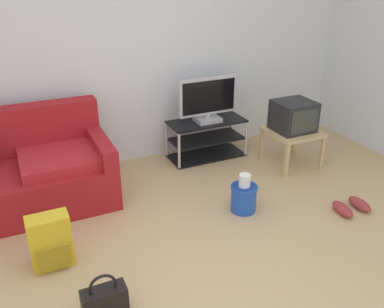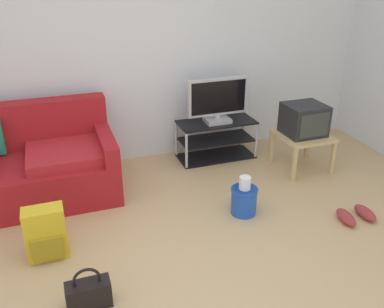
{
  "view_description": "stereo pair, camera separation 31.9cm",
  "coord_description": "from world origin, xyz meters",
  "px_view_note": "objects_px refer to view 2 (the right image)",
  "views": [
    {
      "loc": [
        -1.02,
        -1.94,
        2.14
      ],
      "look_at": [
        0.39,
        1.09,
        0.58
      ],
      "focal_mm": 38.76,
      "sensor_mm": 36.0,
      "label": 1
    },
    {
      "loc": [
        -0.72,
        -2.06,
        2.14
      ],
      "look_at": [
        0.39,
        1.09,
        0.58
      ],
      "focal_mm": 38.76,
      "sensor_mm": 36.0,
      "label": 2
    }
  ],
  "objects_px": {
    "backpack": "(46,234)",
    "handbag": "(89,293)",
    "couch": "(12,169)",
    "cleaning_bucket": "(244,199)",
    "tv_stand": "(216,139)",
    "sneakers_pair": "(356,215)",
    "side_table": "(303,139)",
    "crt_tv": "(304,120)",
    "flat_tv": "(218,101)"
  },
  "relations": [
    {
      "from": "flat_tv",
      "to": "cleaning_bucket",
      "type": "distance_m",
      "value": 1.34
    },
    {
      "from": "backpack",
      "to": "handbag",
      "type": "relative_size",
      "value": 1.36
    },
    {
      "from": "flat_tv",
      "to": "sneakers_pair",
      "type": "distance_m",
      "value": 1.9
    },
    {
      "from": "side_table",
      "to": "cleaning_bucket",
      "type": "xyz_separation_m",
      "value": [
        -1.01,
        -0.63,
        -0.2
      ]
    },
    {
      "from": "handbag",
      "to": "cleaning_bucket",
      "type": "distance_m",
      "value": 1.65
    },
    {
      "from": "flat_tv",
      "to": "backpack",
      "type": "distance_m",
      "value": 2.37
    },
    {
      "from": "cleaning_bucket",
      "to": "sneakers_pair",
      "type": "relative_size",
      "value": 1.06
    },
    {
      "from": "sneakers_pair",
      "to": "side_table",
      "type": "bearing_deg",
      "value": 85.03
    },
    {
      "from": "crt_tv",
      "to": "sneakers_pair",
      "type": "bearing_deg",
      "value": -94.9
    },
    {
      "from": "couch",
      "to": "handbag",
      "type": "distance_m",
      "value": 1.78
    },
    {
      "from": "side_table",
      "to": "sneakers_pair",
      "type": "distance_m",
      "value": 1.11
    },
    {
      "from": "sneakers_pair",
      "to": "handbag",
      "type": "bearing_deg",
      "value": -173.85
    },
    {
      "from": "crt_tv",
      "to": "handbag",
      "type": "bearing_deg",
      "value": -151.86
    },
    {
      "from": "side_table",
      "to": "handbag",
      "type": "distance_m",
      "value": 2.84
    },
    {
      "from": "cleaning_bucket",
      "to": "flat_tv",
      "type": "bearing_deg",
      "value": 79.37
    },
    {
      "from": "side_table",
      "to": "backpack",
      "type": "distance_m",
      "value": 2.83
    },
    {
      "from": "couch",
      "to": "cleaning_bucket",
      "type": "distance_m",
      "value": 2.24
    },
    {
      "from": "cleaning_bucket",
      "to": "handbag",
      "type": "bearing_deg",
      "value": -155.0
    },
    {
      "from": "flat_tv",
      "to": "handbag",
      "type": "bearing_deg",
      "value": -132.19
    },
    {
      "from": "crt_tv",
      "to": "side_table",
      "type": "bearing_deg",
      "value": -90.0
    },
    {
      "from": "tv_stand",
      "to": "flat_tv",
      "type": "bearing_deg",
      "value": -90.0
    },
    {
      "from": "tv_stand",
      "to": "side_table",
      "type": "bearing_deg",
      "value": -37.32
    },
    {
      "from": "side_table",
      "to": "sneakers_pair",
      "type": "height_order",
      "value": "side_table"
    },
    {
      "from": "couch",
      "to": "flat_tv",
      "type": "height_order",
      "value": "flat_tv"
    },
    {
      "from": "backpack",
      "to": "handbag",
      "type": "height_order",
      "value": "backpack"
    },
    {
      "from": "crt_tv",
      "to": "couch",
      "type": "bearing_deg",
      "value": 173.22
    },
    {
      "from": "flat_tv",
      "to": "side_table",
      "type": "distance_m",
      "value": 1.03
    },
    {
      "from": "backpack",
      "to": "handbag",
      "type": "distance_m",
      "value": 0.7
    },
    {
      "from": "tv_stand",
      "to": "sneakers_pair",
      "type": "distance_m",
      "value": 1.81
    },
    {
      "from": "flat_tv",
      "to": "cleaning_bucket",
      "type": "bearing_deg",
      "value": -100.63
    },
    {
      "from": "side_table",
      "to": "crt_tv",
      "type": "bearing_deg",
      "value": 90.0
    },
    {
      "from": "crt_tv",
      "to": "handbag",
      "type": "distance_m",
      "value": 2.88
    },
    {
      "from": "tv_stand",
      "to": "backpack",
      "type": "distance_m",
      "value": 2.33
    },
    {
      "from": "couch",
      "to": "cleaning_bucket",
      "type": "xyz_separation_m",
      "value": [
        2.0,
        -1.0,
        -0.17
      ]
    },
    {
      "from": "side_table",
      "to": "backpack",
      "type": "xyz_separation_m",
      "value": [
        -2.74,
        -0.67,
        -0.14
      ]
    },
    {
      "from": "crt_tv",
      "to": "sneakers_pair",
      "type": "distance_m",
      "value": 1.21
    },
    {
      "from": "couch",
      "to": "cleaning_bucket",
      "type": "bearing_deg",
      "value": -26.55
    },
    {
      "from": "side_table",
      "to": "cleaning_bucket",
      "type": "relative_size",
      "value": 1.44
    },
    {
      "from": "flat_tv",
      "to": "crt_tv",
      "type": "xyz_separation_m",
      "value": [
        0.78,
        -0.56,
        -0.13
      ]
    },
    {
      "from": "flat_tv",
      "to": "side_table",
      "type": "height_order",
      "value": "flat_tv"
    },
    {
      "from": "side_table",
      "to": "handbag",
      "type": "relative_size",
      "value": 1.7
    },
    {
      "from": "cleaning_bucket",
      "to": "sneakers_pair",
      "type": "height_order",
      "value": "cleaning_bucket"
    },
    {
      "from": "sneakers_pair",
      "to": "flat_tv",
      "type": "bearing_deg",
      "value": 112.87
    },
    {
      "from": "handbag",
      "to": "sneakers_pair",
      "type": "bearing_deg",
      "value": 6.15
    },
    {
      "from": "crt_tv",
      "to": "tv_stand",
      "type": "bearing_deg",
      "value": 143.44
    },
    {
      "from": "handbag",
      "to": "cleaning_bucket",
      "type": "height_order",
      "value": "cleaning_bucket"
    },
    {
      "from": "side_table",
      "to": "handbag",
      "type": "xyz_separation_m",
      "value": [
        -2.5,
        -1.32,
        -0.25
      ]
    },
    {
      "from": "couch",
      "to": "sneakers_pair",
      "type": "bearing_deg",
      "value": -26.23
    },
    {
      "from": "tv_stand",
      "to": "side_table",
      "type": "distance_m",
      "value": 0.99
    },
    {
      "from": "side_table",
      "to": "handbag",
      "type": "height_order",
      "value": "side_table"
    }
  ]
}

